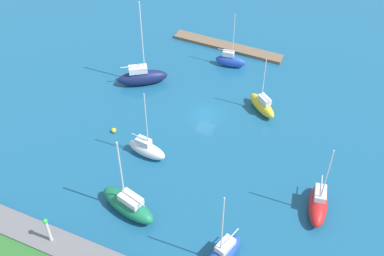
{
  "coord_description": "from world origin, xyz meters",
  "views": [
    {
      "loc": [
        -20.0,
        49.25,
        47.56
      ],
      "look_at": [
        0.0,
        4.68,
        1.5
      ],
      "focal_mm": 46.36,
      "sensor_mm": 36.0,
      "label": 1
    }
  ],
  "objects_px": {
    "pier_dock": "(227,47)",
    "sailboat_blue_far_south": "(230,60)",
    "sailboat_white_off_beacon": "(147,149)",
    "sailboat_red_east_end": "(318,204)",
    "mooring_buoy_yellow": "(114,130)",
    "sailboat_yellow_by_breakwater": "(262,105)",
    "sailboat_green_west_end": "(128,204)",
    "sailboat_navy_outer_mooring": "(142,77)",
    "sailboat_blue_far_north": "(222,254)",
    "harbor_beacon": "(48,228)"
  },
  "relations": [
    {
      "from": "sailboat_white_off_beacon",
      "to": "mooring_buoy_yellow",
      "type": "xyz_separation_m",
      "value": [
        6.27,
        -1.98,
        -0.81
      ]
    },
    {
      "from": "sailboat_red_east_end",
      "to": "mooring_buoy_yellow",
      "type": "height_order",
      "value": "sailboat_red_east_end"
    },
    {
      "from": "pier_dock",
      "to": "sailboat_green_west_end",
      "type": "bearing_deg",
      "value": 92.63
    },
    {
      "from": "sailboat_blue_far_north",
      "to": "sailboat_navy_outer_mooring",
      "type": "distance_m",
      "value": 32.88
    },
    {
      "from": "harbor_beacon",
      "to": "sailboat_yellow_by_breakwater",
      "type": "relative_size",
      "value": 0.42
    },
    {
      "from": "pier_dock",
      "to": "sailboat_white_off_beacon",
      "type": "relative_size",
      "value": 1.79
    },
    {
      "from": "sailboat_red_east_end",
      "to": "sailboat_blue_far_south",
      "type": "bearing_deg",
      "value": -150.05
    },
    {
      "from": "sailboat_yellow_by_breakwater",
      "to": "sailboat_blue_far_south",
      "type": "bearing_deg",
      "value": -8.08
    },
    {
      "from": "mooring_buoy_yellow",
      "to": "pier_dock",
      "type": "bearing_deg",
      "value": -105.11
    },
    {
      "from": "harbor_beacon",
      "to": "sailboat_blue_far_north",
      "type": "relative_size",
      "value": 0.34
    },
    {
      "from": "harbor_beacon",
      "to": "sailboat_blue_far_north",
      "type": "bearing_deg",
      "value": -161.37
    },
    {
      "from": "sailboat_yellow_by_breakwater",
      "to": "sailboat_navy_outer_mooring",
      "type": "distance_m",
      "value": 18.83
    },
    {
      "from": "pier_dock",
      "to": "sailboat_red_east_end",
      "type": "relative_size",
      "value": 1.79
    },
    {
      "from": "pier_dock",
      "to": "harbor_beacon",
      "type": "bearing_deg",
      "value": 85.21
    },
    {
      "from": "harbor_beacon",
      "to": "sailboat_yellow_by_breakwater",
      "type": "xyz_separation_m",
      "value": [
        -14.04,
        -31.25,
        -2.09
      ]
    },
    {
      "from": "sailboat_yellow_by_breakwater",
      "to": "mooring_buoy_yellow",
      "type": "height_order",
      "value": "sailboat_yellow_by_breakwater"
    },
    {
      "from": "sailboat_white_off_beacon",
      "to": "sailboat_red_east_end",
      "type": "distance_m",
      "value": 22.65
    },
    {
      "from": "sailboat_white_off_beacon",
      "to": "pier_dock",
      "type": "bearing_deg",
      "value": 94.92
    },
    {
      "from": "sailboat_red_east_end",
      "to": "sailboat_blue_far_south",
      "type": "relative_size",
      "value": 1.11
    },
    {
      "from": "sailboat_yellow_by_breakwater",
      "to": "sailboat_red_east_end",
      "type": "height_order",
      "value": "sailboat_red_east_end"
    },
    {
      "from": "sailboat_green_west_end",
      "to": "sailboat_red_east_end",
      "type": "distance_m",
      "value": 22.3
    },
    {
      "from": "sailboat_white_off_beacon",
      "to": "mooring_buoy_yellow",
      "type": "relative_size",
      "value": 15.44
    },
    {
      "from": "sailboat_blue_far_north",
      "to": "sailboat_red_east_end",
      "type": "distance_m",
      "value": 13.35
    },
    {
      "from": "sailboat_yellow_by_breakwater",
      "to": "sailboat_green_west_end",
      "type": "height_order",
      "value": "sailboat_green_west_end"
    },
    {
      "from": "sailboat_navy_outer_mooring",
      "to": "sailboat_red_east_end",
      "type": "bearing_deg",
      "value": -57.8
    },
    {
      "from": "pier_dock",
      "to": "harbor_beacon",
      "type": "height_order",
      "value": "harbor_beacon"
    },
    {
      "from": "sailboat_yellow_by_breakwater",
      "to": "mooring_buoy_yellow",
      "type": "bearing_deg",
      "value": 74.1
    },
    {
      "from": "harbor_beacon",
      "to": "sailboat_blue_far_south",
      "type": "distance_m",
      "value": 40.14
    },
    {
      "from": "pier_dock",
      "to": "sailboat_navy_outer_mooring",
      "type": "distance_m",
      "value": 16.73
    },
    {
      "from": "sailboat_red_east_end",
      "to": "mooring_buoy_yellow",
      "type": "relative_size",
      "value": 15.44
    },
    {
      "from": "pier_dock",
      "to": "sailboat_blue_far_south",
      "type": "bearing_deg",
      "value": 115.66
    },
    {
      "from": "sailboat_green_west_end",
      "to": "mooring_buoy_yellow",
      "type": "distance_m",
      "value": 14.01
    },
    {
      "from": "harbor_beacon",
      "to": "sailboat_red_east_end",
      "type": "xyz_separation_m",
      "value": [
        -25.7,
        -16.84,
        -2.0
      ]
    },
    {
      "from": "sailboat_blue_far_south",
      "to": "pier_dock",
      "type": "bearing_deg",
      "value": 107.36
    },
    {
      "from": "pier_dock",
      "to": "sailboat_navy_outer_mooring",
      "type": "xyz_separation_m",
      "value": [
        8.45,
        14.4,
        1.07
      ]
    },
    {
      "from": "harbor_beacon",
      "to": "sailboat_blue_far_north",
      "type": "xyz_separation_m",
      "value": [
        -17.88,
        -6.03,
        -2.16
      ]
    },
    {
      "from": "sailboat_green_west_end",
      "to": "sailboat_navy_outer_mooring",
      "type": "xyz_separation_m",
      "value": [
        10.14,
        -22.26,
        0.06
      ]
    },
    {
      "from": "sailboat_white_off_beacon",
      "to": "sailboat_navy_outer_mooring",
      "type": "height_order",
      "value": "sailboat_navy_outer_mooring"
    },
    {
      "from": "sailboat_green_west_end",
      "to": "sailboat_blue_far_south",
      "type": "relative_size",
      "value": 1.18
    },
    {
      "from": "sailboat_blue_far_north",
      "to": "sailboat_green_west_end",
      "type": "distance_m",
      "value": 12.59
    },
    {
      "from": "sailboat_navy_outer_mooring",
      "to": "sailboat_green_west_end",
      "type": "bearing_deg",
      "value": -100.12
    },
    {
      "from": "pier_dock",
      "to": "sailboat_blue_far_north",
      "type": "relative_size",
      "value": 1.72
    },
    {
      "from": "sailboat_blue_far_north",
      "to": "harbor_beacon",
      "type": "bearing_deg",
      "value": -55.22
    },
    {
      "from": "sailboat_blue_far_north",
      "to": "sailboat_red_east_end",
      "type": "xyz_separation_m",
      "value": [
        -7.82,
        -10.81,
        0.16
      ]
    },
    {
      "from": "sailboat_blue_far_north",
      "to": "sailboat_yellow_by_breakwater",
      "type": "height_order",
      "value": "sailboat_blue_far_north"
    },
    {
      "from": "sailboat_blue_far_south",
      "to": "mooring_buoy_yellow",
      "type": "bearing_deg",
      "value": -121.85
    },
    {
      "from": "sailboat_white_off_beacon",
      "to": "sailboat_red_east_end",
      "type": "height_order",
      "value": "sailboat_red_east_end"
    },
    {
      "from": "sailboat_navy_outer_mooring",
      "to": "sailboat_blue_far_south",
      "type": "bearing_deg",
      "value": 7.82
    },
    {
      "from": "harbor_beacon",
      "to": "sailboat_navy_outer_mooring",
      "type": "xyz_separation_m",
      "value": [
        4.74,
        -29.88,
        -1.9
      ]
    },
    {
      "from": "sailboat_blue_far_north",
      "to": "sailboat_white_off_beacon",
      "type": "relative_size",
      "value": 1.04
    }
  ]
}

